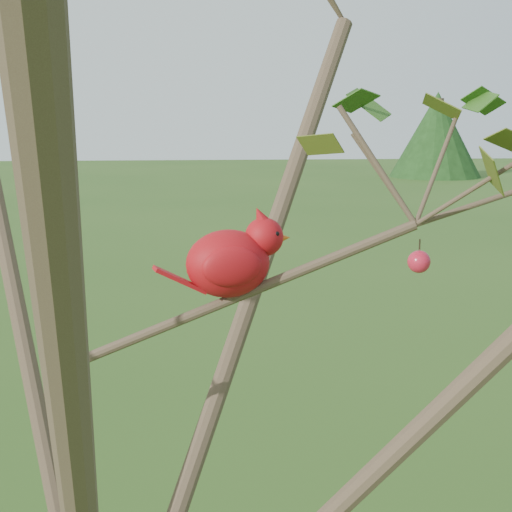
# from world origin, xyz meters

# --- Properties ---
(crabapple_tree) EXTENTS (2.35, 2.05, 2.95)m
(crabapple_tree) POSITION_xyz_m (0.03, -0.02, 2.12)
(crabapple_tree) COLOR #443224
(crabapple_tree) RESTS_ON ground
(cardinal) EXTENTS (0.24, 0.14, 0.17)m
(cardinal) POSITION_xyz_m (0.24, 0.08, 2.14)
(cardinal) COLOR #B20F19
(cardinal) RESTS_ON ground
(distant_trees) EXTENTS (39.40, 12.14, 3.40)m
(distant_trees) POSITION_xyz_m (-1.34, 23.16, 1.50)
(distant_trees) COLOR #443224
(distant_trees) RESTS_ON ground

